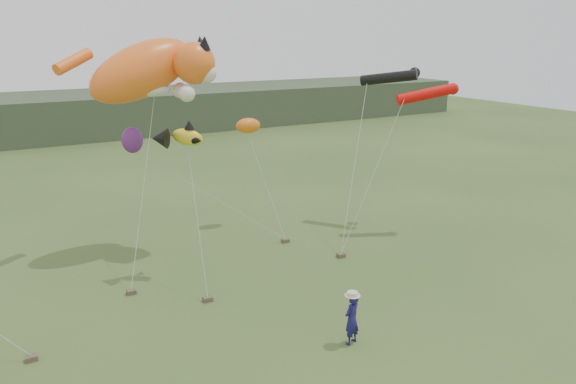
% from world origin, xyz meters
% --- Properties ---
extents(ground, '(120.00, 120.00, 0.00)m').
position_xyz_m(ground, '(0.00, 0.00, 0.00)').
color(ground, '#385123').
rests_on(ground, ground).
extents(headland, '(90.00, 13.00, 4.00)m').
position_xyz_m(headland, '(-3.11, 44.69, 1.92)').
color(headland, '#2D3D28').
rests_on(headland, ground).
extents(festival_attendant, '(0.75, 0.61, 1.76)m').
position_xyz_m(festival_attendant, '(0.67, -1.48, 0.88)').
color(festival_attendant, '#191654').
rests_on(festival_attendant, ground).
extents(sandbag_anchors, '(13.57, 5.38, 0.18)m').
position_xyz_m(sandbag_anchors, '(-1.54, 4.89, 0.09)').
color(sandbag_anchors, brown).
rests_on(sandbag_anchors, ground).
extents(cat_kite, '(6.66, 3.55, 3.93)m').
position_xyz_m(cat_kite, '(-1.99, 10.08, 8.31)').
color(cat_kite, orange).
rests_on(cat_kite, ground).
extents(fish_kite, '(2.28, 1.48, 1.12)m').
position_xyz_m(fish_kite, '(-2.15, 6.78, 5.84)').
color(fish_kite, gold).
rests_on(fish_kite, ground).
extents(tube_kites, '(3.28, 4.38, 1.74)m').
position_xyz_m(tube_kites, '(10.28, 7.08, 7.36)').
color(tube_kites, black).
rests_on(tube_kites, ground).
extents(misc_kites, '(7.41, 1.83, 1.18)m').
position_xyz_m(misc_kites, '(0.17, 10.74, 5.26)').
color(misc_kites, orange).
rests_on(misc_kites, ground).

